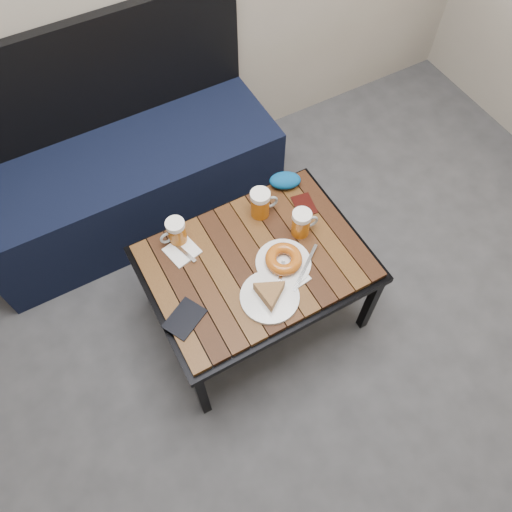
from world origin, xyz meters
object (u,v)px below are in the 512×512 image
beer_mug_centre (261,203)px  knit_pouch (285,180)px  beer_mug_left (176,232)px  plate_bagel (284,261)px  beer_mug_right (302,223)px  plate_pie (270,295)px  passport_navy (185,319)px  cafe_table (256,266)px  bench (127,178)px  passport_burgundy (304,205)px

beer_mug_centre → knit_pouch: (0.16, 0.08, -0.04)m
beer_mug_left → plate_bagel: bearing=136.2°
beer_mug_right → plate_pie: 0.32m
beer_mug_centre → passport_navy: size_ratio=0.90×
cafe_table → passport_navy: size_ratio=6.01×
plate_pie → beer_mug_centre: bearing=65.7°
bench → beer_mug_right: (0.47, -0.76, 0.26)m
passport_burgundy → cafe_table: bearing=-146.0°
bench → passport_navy: (-0.08, -0.88, 0.20)m
beer_mug_centre → plate_pie: 0.38m
passport_navy → knit_pouch: 0.71m
knit_pouch → beer_mug_left: bearing=-175.7°
bench → passport_burgundy: size_ratio=12.91×
beer_mug_right → plate_bagel: size_ratio=0.47×
plate_bagel → passport_burgundy: 0.29m
bench → plate_pie: bench is taller
bench → beer_mug_left: bench is taller
cafe_table → beer_mug_centre: size_ratio=6.64×
beer_mug_right → plate_pie: (-0.25, -0.19, -0.04)m
beer_mug_left → passport_navy: 0.34m
passport_navy → cafe_table: bearing=77.1°
passport_navy → knit_pouch: bearing=91.6°
plate_pie → beer_mug_left: bearing=115.8°
knit_pouch → passport_burgundy: bearing=-83.6°
plate_bagel → knit_pouch: size_ratio=1.97×
bench → knit_pouch: 0.79m
beer_mug_centre → plate_bagel: bearing=-92.2°
plate_pie → knit_pouch: 0.53m
cafe_table → beer_mug_left: beer_mug_left is taller
beer_mug_left → beer_mug_right: (0.44, -0.19, 0.00)m
plate_bagel → beer_mug_left: bearing=136.3°
beer_mug_left → beer_mug_centre: 0.35m
cafe_table → beer_mug_left: (-0.22, 0.22, 0.10)m
plate_pie → cafe_table: bearing=78.2°
plate_pie → passport_navy: plate_pie is taller
bench → plate_bagel: bearing=-68.5°
cafe_table → beer_mug_right: beer_mug_right is taller
passport_burgundy → plate_bagel: bearing=-127.3°
beer_mug_centre → plate_pie: bearing=-107.1°
beer_mug_left → knit_pouch: beer_mug_left is taller
beer_mug_centre → plate_pie: (-0.16, -0.35, -0.04)m
cafe_table → passport_burgundy: passport_burgundy is taller
passport_burgundy → bench: bearing=140.0°
beer_mug_left → passport_burgundy: beer_mug_left is taller
beer_mug_centre → plate_bagel: (-0.04, -0.25, -0.04)m
cafe_table → beer_mug_right: bearing=7.5°
passport_burgundy → knit_pouch: bearing=106.5°
beer_mug_left → knit_pouch: bearing=-175.9°
plate_pie → passport_burgundy: plate_pie is taller
bench → plate_pie: size_ratio=6.50×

